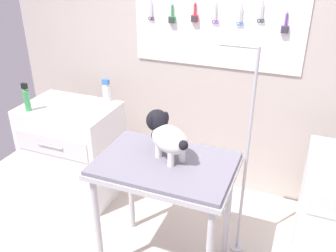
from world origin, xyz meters
name	(u,v)px	position (x,y,z in m)	size (l,w,h in m)	color
rear_wall_panel	(214,68)	(0.00, 1.28, 1.16)	(4.00, 0.11, 2.30)	#BBAEA5
grooming_table	(164,174)	(0.00, 0.14, 0.77)	(0.90, 0.61, 0.87)	#B7B7BC
grooming_arm	(244,168)	(0.46, 0.47, 0.74)	(0.30, 0.11, 1.59)	#B7B7BC
dog	(166,135)	(-0.02, 0.21, 1.03)	(0.38, 0.31, 0.29)	white
counter_left	(74,150)	(-1.12, 0.66, 0.44)	(0.80, 0.58, 0.87)	silver
spray_bottle_short	(106,92)	(-0.86, 0.89, 0.96)	(0.06, 0.06, 0.21)	white
detangler_spray	(27,99)	(-1.37, 0.46, 0.97)	(0.05, 0.05, 0.24)	#41A558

